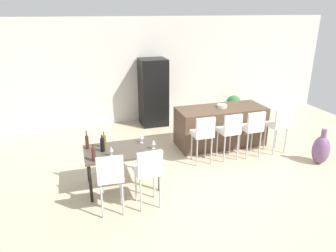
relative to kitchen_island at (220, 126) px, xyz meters
name	(u,v)px	position (x,y,z in m)	size (l,w,h in m)	color
ground_plane	(211,163)	(-0.60, -0.86, -0.46)	(10.00, 10.00, 0.00)	#C6B28E
back_wall	(168,69)	(-0.60, 2.30, 0.99)	(10.00, 0.12, 2.90)	beige
kitchen_island	(220,126)	(0.00, 0.00, 0.00)	(2.08, 0.84, 0.92)	#4C3828
bar_chair_left	(203,133)	(-0.79, -0.80, 0.24)	(0.41, 0.41, 1.05)	silver
bar_chair_middle	(230,129)	(-0.18, -0.80, 0.24)	(0.42, 0.42, 1.05)	silver
bar_chair_right	(253,127)	(0.36, -0.80, 0.24)	(0.41, 0.41, 1.05)	silver
bar_chair_far	(279,124)	(1.02, -0.80, 0.24)	(0.43, 0.43, 1.05)	silver
dining_table	(122,153)	(-2.54, -1.23, 0.21)	(1.31, 0.82, 0.74)	#4C4238
dining_chair_near	(110,175)	(-2.84, -2.00, 0.24)	(0.42, 0.42, 1.05)	silver
dining_chair_far	(148,169)	(-2.24, -2.00, 0.24)	(0.42, 0.42, 1.05)	silver
wine_bottle_middle	(102,145)	(-2.87, -1.21, 0.40)	(0.08, 0.08, 0.30)	black
wine_bottle_left	(94,154)	(-3.04, -1.53, 0.40)	(0.07, 0.07, 0.30)	#471E19
wine_bottle_inner	(87,142)	(-3.11, -1.02, 0.41)	(0.06, 0.06, 0.34)	#471E19
wine_bottle_end	(104,141)	(-2.82, -1.05, 0.40)	(0.07, 0.07, 0.31)	brown
wine_glass_right	(153,142)	(-1.99, -1.36, 0.40)	(0.07, 0.07, 0.17)	silver
wine_glass_far	(142,137)	(-2.13, -1.04, 0.40)	(0.07, 0.07, 0.17)	silver
wine_glass_near	(111,149)	(-2.74, -1.43, 0.40)	(0.07, 0.07, 0.17)	silver
refrigerator	(153,92)	(-1.16, 1.86, 0.46)	(0.72, 0.68, 1.84)	black
fruit_bowl	(222,106)	(0.02, 0.02, 0.50)	(0.23, 0.23, 0.07)	beige
floor_vase	(321,150)	(1.58, -1.54, -0.14)	(0.35, 0.35, 0.77)	#704C75
potted_plant	(233,104)	(1.34, 1.85, -0.08)	(0.44, 0.44, 0.63)	beige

